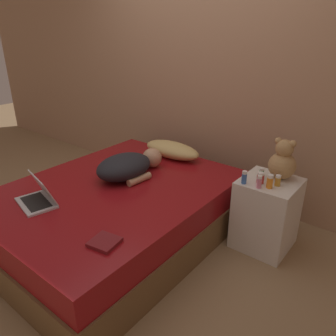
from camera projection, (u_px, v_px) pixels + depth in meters
ground_plane at (118, 236)px, 2.91m from camera, size 12.00×12.00×0.00m
wall_back at (203, 71)px, 3.31m from camera, size 8.00×0.06×2.60m
bed at (117, 212)px, 2.81m from camera, size 1.54×2.00×0.49m
nightstand at (266, 214)px, 2.69m from camera, size 0.43×0.45×0.60m
pillow at (172, 150)px, 3.29m from camera, size 0.63×0.27×0.16m
person_lying at (128, 166)px, 2.86m from camera, size 0.42×0.70×0.21m
laptop at (39, 197)px, 2.44m from camera, size 0.38×0.29×0.22m
teddy_bear at (283, 161)px, 2.56m from camera, size 0.21×0.21×0.33m
bottle_red at (260, 178)px, 2.52m from camera, size 0.06×0.06×0.09m
bottle_blue at (244, 177)px, 2.51m from camera, size 0.04×0.04×0.10m
bottle_orange at (270, 181)px, 2.44m from camera, size 0.05×0.05×0.11m
bottle_amber at (278, 181)px, 2.48m from camera, size 0.04×0.04×0.09m
bottle_green at (261, 173)px, 2.61m from camera, size 0.04×0.04×0.08m
bottle_pink at (259, 182)px, 2.44m from camera, size 0.04×0.04×0.10m
book at (105, 242)px, 1.99m from camera, size 0.19×0.19×0.02m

